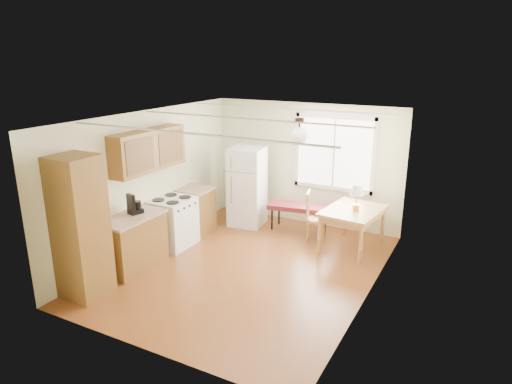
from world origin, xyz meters
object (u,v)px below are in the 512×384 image
Objects in this scene: bench at (299,208)px; chair at (312,213)px; refrigerator at (247,187)px; dining_table at (353,215)px.

bench is 1.32× the size of chair.
bench is (1.10, 0.12, -0.32)m from refrigerator.
refrigerator reaches higher than bench.
chair is (-0.79, 0.02, -0.11)m from dining_table.
dining_table is at bearing -24.88° from bench.
refrigerator reaches higher than chair.
refrigerator is at bearing 158.95° from chair.
refrigerator is 1.24× the size of dining_table.
chair is (1.50, -0.18, -0.27)m from refrigerator.
bench is 0.50m from chair.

